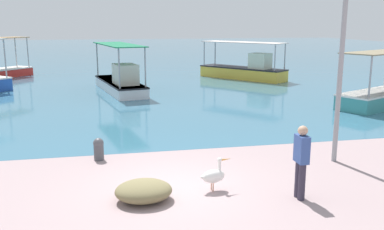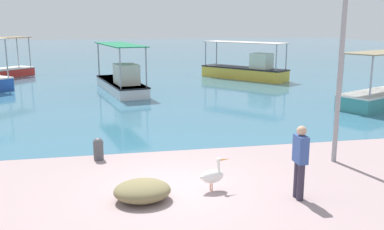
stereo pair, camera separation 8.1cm
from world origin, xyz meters
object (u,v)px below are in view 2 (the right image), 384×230
(pelican, at_px, (213,175))
(net_pile, at_px, (142,191))
(fishing_boat_near_right, at_px, (122,81))
(fisherman_standing, at_px, (300,160))
(fishing_boat_near_left, at_px, (246,70))
(mooring_bollard, at_px, (98,148))
(lamp_post, at_px, (343,34))

(pelican, xyz_separation_m, net_pile, (-1.67, -0.25, -0.15))
(fishing_boat_near_right, height_order, pelican, fishing_boat_near_right)
(fisherman_standing, height_order, net_pile, fisherman_standing)
(fishing_boat_near_right, distance_m, fisherman_standing, 16.38)
(fishing_boat_near_left, relative_size, net_pile, 4.72)
(fishing_boat_near_right, distance_m, fishing_boat_near_left, 9.63)
(mooring_bollard, bearing_deg, fishing_boat_near_right, 84.69)
(pelican, xyz_separation_m, lamp_post, (3.94, 1.45, 3.21))
(fishing_boat_near_right, distance_m, mooring_bollard, 12.36)
(mooring_bollard, relative_size, net_pile, 0.51)
(fishing_boat_near_left, xyz_separation_m, net_pile, (-8.87, -19.53, -0.43))
(lamp_post, relative_size, mooring_bollard, 9.87)
(fisherman_standing, distance_m, net_pile, 3.57)
(pelican, distance_m, fisherman_standing, 2.04)
(lamp_post, xyz_separation_m, mooring_bollard, (-6.62, 1.45, -3.24))
(fishing_boat_near_left, xyz_separation_m, pelican, (-7.20, -19.28, -0.29))
(pelican, bearing_deg, lamp_post, 20.21)
(mooring_bollard, xyz_separation_m, fisherman_standing, (4.46, -3.73, 0.56))
(fisherman_standing, bearing_deg, lamp_post, 46.59)
(lamp_post, height_order, mooring_bollard, lamp_post)
(lamp_post, distance_m, mooring_bollard, 7.51)
(mooring_bollard, xyz_separation_m, net_pile, (1.00, -3.16, -0.12))
(net_pile, bearing_deg, pelican, 8.58)
(net_pile, bearing_deg, fishing_boat_near_right, 89.46)
(pelican, xyz_separation_m, mooring_bollard, (-2.67, 2.90, -0.03))
(pelican, distance_m, lamp_post, 5.29)
(fisherman_standing, bearing_deg, net_pile, 170.60)
(mooring_bollard, relative_size, fisherman_standing, 0.39)
(pelican, height_order, net_pile, pelican)
(lamp_post, distance_m, fisherman_standing, 4.13)
(fishing_boat_near_left, height_order, fisherman_standing, fishing_boat_near_left)
(pelican, bearing_deg, net_pile, -171.42)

